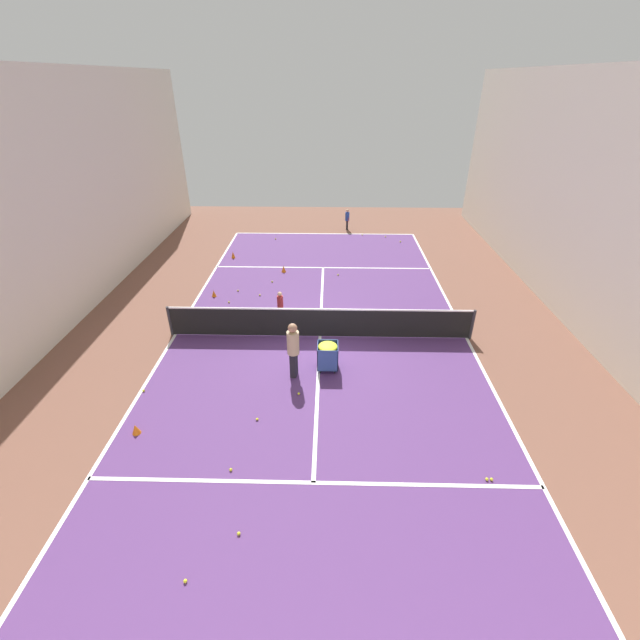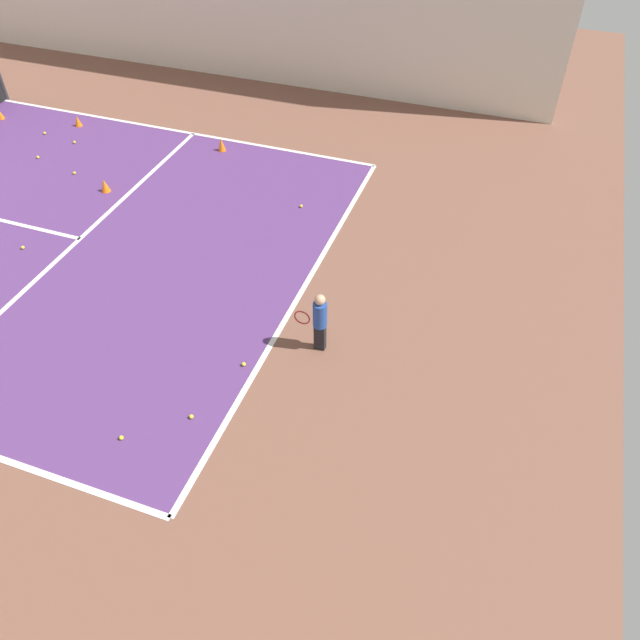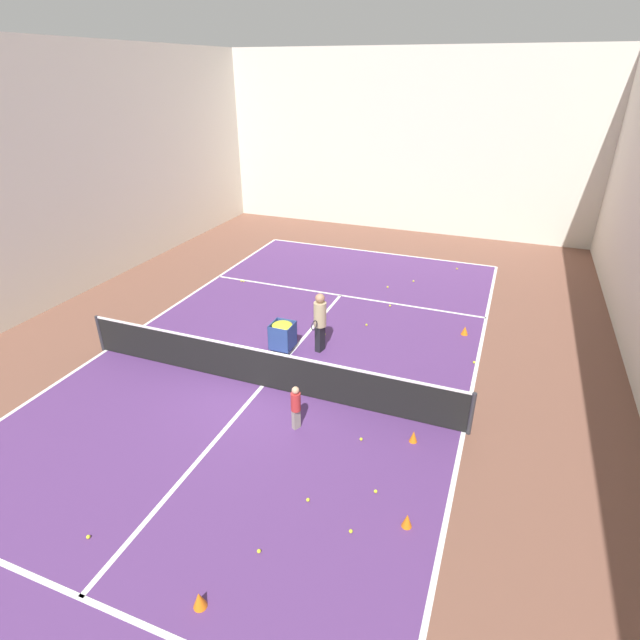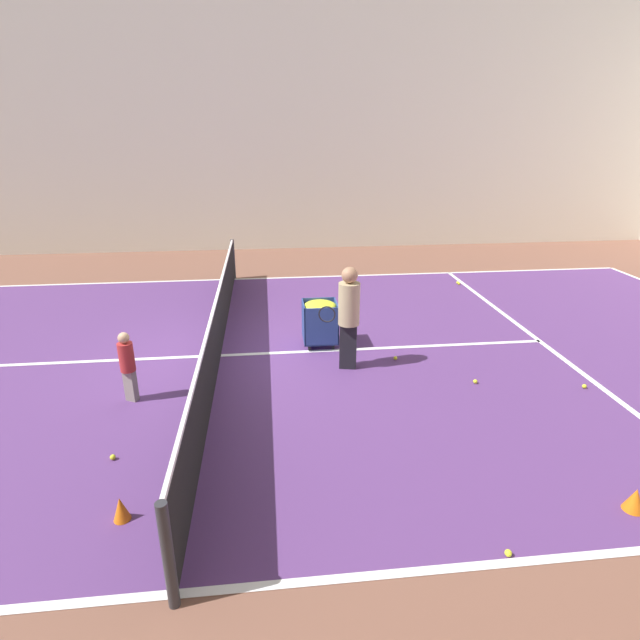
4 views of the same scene
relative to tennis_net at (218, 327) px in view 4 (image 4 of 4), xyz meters
The scene contains 20 objects.
ground_plane 0.55m from the tennis_net, ahead, with size 33.37×33.37×0.00m, color brown.
court_playing_area 0.55m from the tennis_net, ahead, with size 9.90×21.94×0.00m.
line_sideline_left 4.98m from the tennis_net, behind, with size 0.10×21.94×0.00m, color white.
line_sideline_right 4.98m from the tennis_net, ahead, with size 0.10×21.94×0.00m, color white.
line_service_far 6.06m from the tennis_net, 90.00° to the left, with size 9.90×0.10×0.00m, color white.
line_centre_service 0.55m from the tennis_net, ahead, with size 0.10×12.07×0.00m, color white.
hall_enclosure_left 9.41m from the tennis_net, behind, with size 0.15×29.67×8.06m.
tennis_net is the anchor object (origin of this frame).
coach_at_net 2.35m from the tennis_net, 72.04° to the left, with size 0.42×0.71×1.75m.
child_midcourt 1.87m from the tennis_net, 39.11° to the right, with size 0.29×0.29×1.09m.
ball_cart 1.85m from the tennis_net, 98.46° to the left, with size 0.61×0.63×0.86m.
training_cone_2 4.06m from the tennis_net, ahead, with size 0.18×0.18×0.27m, color orange.
training_cone_3 6.43m from the tennis_net, 46.41° to the left, with size 0.21×0.21×0.26m, color orange.
tennis_ball_0 3.16m from the tennis_net, 80.44° to the left, with size 0.07×0.07×0.07m, color yellow.
tennis_ball_2 5.77m from the tennis_net, 32.06° to the left, with size 0.07×0.07×0.07m, color yellow.
tennis_ball_10 4.42m from the tennis_net, 69.80° to the left, with size 0.07×0.07×0.07m, color yellow.
tennis_ball_11 7.01m from the tennis_net, 122.77° to the left, with size 0.07×0.07×0.07m, color yellow.
tennis_ball_14 3.16m from the tennis_net, 20.14° to the right, with size 0.07×0.07×0.07m, color yellow.
tennis_ball_16 7.06m from the tennis_net, 123.44° to the left, with size 0.07×0.07×0.07m, color yellow.
tennis_ball_18 6.06m from the tennis_net, 72.09° to the left, with size 0.07×0.07×0.07m, color yellow.
Camera 4 is at (8.27, 0.88, 3.76)m, focal length 28.00 mm.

